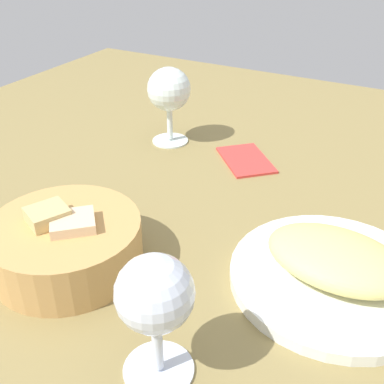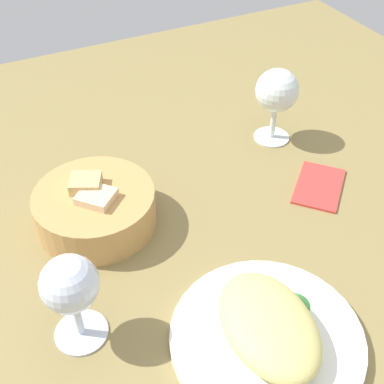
{
  "view_description": "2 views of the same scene",
  "coord_description": "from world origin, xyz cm",
  "px_view_note": "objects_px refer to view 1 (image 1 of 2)",
  "views": [
    {
      "loc": [
        -21.71,
        45.09,
        36.47
      ],
      "look_at": [
        3.25,
        -0.69,
        5.13
      ],
      "focal_mm": 44.5,
      "sensor_mm": 36.0,
      "label": 1
    },
    {
      "loc": [
        -42.87,
        24.7,
        54.04
      ],
      "look_at": [
        6.66,
        0.37,
        5.47
      ],
      "focal_mm": 47.84,
      "sensor_mm": 36.0,
      "label": 2
    }
  ],
  "objects_px": {
    "plate": "(333,278)",
    "wine_glass_far": "(155,301)",
    "wine_glass_near": "(169,93)",
    "bread_basket": "(66,243)",
    "folded_napkin": "(246,159)"
  },
  "relations": [
    {
      "from": "bread_basket",
      "to": "wine_glass_far",
      "type": "bearing_deg",
      "value": 155.86
    },
    {
      "from": "bread_basket",
      "to": "wine_glass_near",
      "type": "xyz_separation_m",
      "value": [
        0.07,
        -0.35,
        0.06
      ]
    },
    {
      "from": "wine_glass_near",
      "to": "wine_glass_far",
      "type": "relative_size",
      "value": 1.05
    },
    {
      "from": "wine_glass_far",
      "to": "folded_napkin",
      "type": "xyz_separation_m",
      "value": [
        0.09,
        -0.43,
        -0.08
      ]
    },
    {
      "from": "folded_napkin",
      "to": "bread_basket",
      "type": "bearing_deg",
      "value": -56.19
    },
    {
      "from": "bread_basket",
      "to": "folded_napkin",
      "type": "bearing_deg",
      "value": -102.81
    },
    {
      "from": "plate",
      "to": "wine_glass_far",
      "type": "height_order",
      "value": "wine_glass_far"
    },
    {
      "from": "plate",
      "to": "wine_glass_near",
      "type": "height_order",
      "value": "wine_glass_near"
    },
    {
      "from": "plate",
      "to": "wine_glass_far",
      "type": "distance_m",
      "value": 0.24
    },
    {
      "from": "bread_basket",
      "to": "wine_glass_far",
      "type": "height_order",
      "value": "wine_glass_far"
    },
    {
      "from": "wine_glass_near",
      "to": "wine_glass_far",
      "type": "xyz_separation_m",
      "value": [
        -0.25,
        0.43,
        -0.01
      ]
    },
    {
      "from": "plate",
      "to": "folded_napkin",
      "type": "relative_size",
      "value": 2.11
    },
    {
      "from": "wine_glass_far",
      "to": "folded_napkin",
      "type": "bearing_deg",
      "value": -77.44
    },
    {
      "from": "plate",
      "to": "bread_basket",
      "type": "bearing_deg",
      "value": 22.54
    },
    {
      "from": "wine_glass_far",
      "to": "folded_napkin",
      "type": "distance_m",
      "value": 0.44
    }
  ]
}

